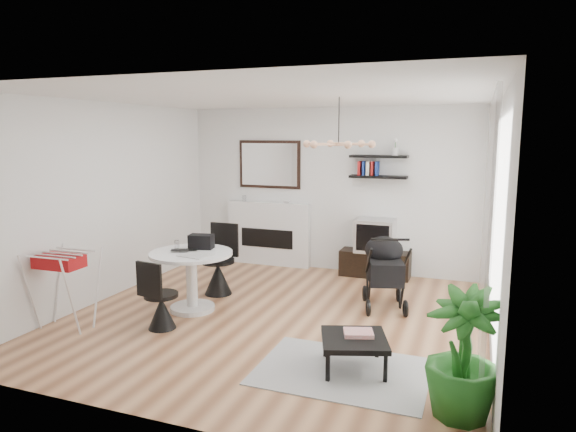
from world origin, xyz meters
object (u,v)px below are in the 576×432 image
at_px(tv_console, 375,264).
at_px(crt_tv, 376,235).
at_px(fireplace, 269,226).
at_px(dining_table, 192,272).
at_px(stroller, 384,274).
at_px(coffee_table, 354,341).
at_px(potted_plant, 463,354).
at_px(drying_rack, 64,288).

distance_m(tv_console, crt_tv, 0.47).
relative_size(fireplace, dining_table, 2.03).
relative_size(tv_console, crt_tv, 1.84).
bearing_deg(stroller, coffee_table, -104.87).
bearing_deg(potted_plant, tv_console, 110.50).
bearing_deg(fireplace, tv_console, -3.82).
bearing_deg(dining_table, coffee_table, -21.49).
xyz_separation_m(drying_rack, coffee_table, (3.43, 0.13, -0.19)).
height_order(dining_table, stroller, stroller).
distance_m(tv_console, stroller, 1.47).
relative_size(fireplace, potted_plant, 2.01).
xyz_separation_m(dining_table, drying_rack, (-1.07, -1.06, -0.03)).
height_order(tv_console, dining_table, dining_table).
relative_size(drying_rack, coffee_table, 1.17).
bearing_deg(dining_table, crt_tv, 51.73).
bearing_deg(stroller, dining_table, -172.55).
bearing_deg(crt_tv, potted_plant, -69.43).
bearing_deg(dining_table, potted_plant, -23.35).
bearing_deg(crt_tv, drying_rack, -130.54).
relative_size(tv_console, stroller, 1.07).
bearing_deg(coffee_table, fireplace, 124.02).
xyz_separation_m(dining_table, stroller, (2.30, 1.02, -0.07)).
distance_m(dining_table, coffee_table, 2.55).
height_order(crt_tv, stroller, stroller).
bearing_deg(coffee_table, drying_rack, -177.79).
bearing_deg(tv_console, fireplace, 176.18).
xyz_separation_m(drying_rack, stroller, (3.37, 2.09, -0.04)).
height_order(dining_table, drying_rack, drying_rack).
bearing_deg(potted_plant, coffee_table, 152.47).
height_order(fireplace, drying_rack, fireplace).
xyz_separation_m(crt_tv, dining_table, (-1.91, -2.42, -0.16)).
relative_size(tv_console, coffee_table, 1.41).
height_order(tv_console, potted_plant, potted_plant).
bearing_deg(coffee_table, potted_plant, -27.53).
relative_size(coffee_table, potted_plant, 0.73).
xyz_separation_m(dining_table, coffee_table, (2.36, -0.93, -0.22)).
bearing_deg(fireplace, potted_plant, -50.06).
height_order(drying_rack, stroller, stroller).
xyz_separation_m(tv_console, coffee_table, (0.45, -3.35, 0.09)).
distance_m(stroller, coffee_table, 1.96).
relative_size(fireplace, coffee_table, 2.75).
distance_m(fireplace, tv_console, 1.96).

